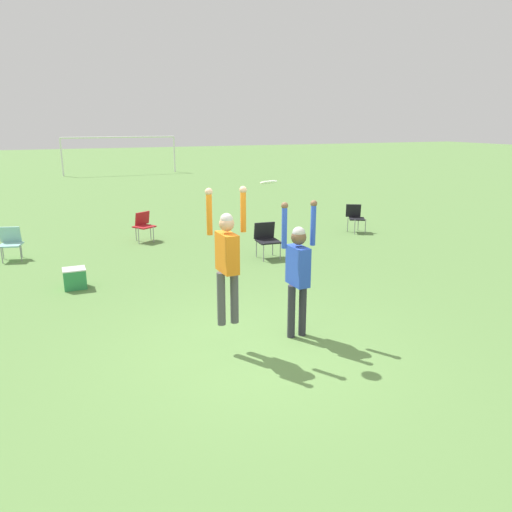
{
  "coord_description": "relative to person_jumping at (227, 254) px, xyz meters",
  "views": [
    {
      "loc": [
        -2.63,
        -6.2,
        3.28
      ],
      "look_at": [
        0.2,
        0.53,
        1.3
      ],
      "focal_mm": 35.0,
      "sensor_mm": 36.0,
      "label": 1
    }
  ],
  "objects": [
    {
      "name": "ground_plane",
      "position": [
        0.38,
        -0.21,
        -1.47
      ],
      "size": [
        120.0,
        120.0,
        0.0
      ],
      "primitive_type": "plane",
      "color": "#608C47"
    },
    {
      "name": "person_jumping",
      "position": [
        0.0,
        0.0,
        0.0
      ],
      "size": [
        0.6,
        0.46,
        1.99
      ],
      "rotation": [
        0.0,
        0.0,
        1.61
      ],
      "color": "#4C4C51",
      "rests_on": "ground_plane"
    },
    {
      "name": "person_defending",
      "position": [
        1.16,
        0.05,
        -0.33
      ],
      "size": [
        0.59,
        0.44,
        2.15
      ],
      "rotation": [
        0.0,
        0.0,
        -1.53
      ],
      "color": "#2D2D38",
      "rests_on": "ground_plane"
    },
    {
      "name": "frisbee",
      "position": [
        0.61,
        -0.04,
        0.99
      ],
      "size": [
        0.24,
        0.24,
        0.08
      ],
      "color": "white"
    },
    {
      "name": "camping_chair_0",
      "position": [
        -3.19,
        6.79,
        -1.0
      ],
      "size": [
        0.59,
        0.63,
        0.79
      ],
      "rotation": [
        0.0,
        0.0,
        2.89
      ],
      "color": "gray",
      "rests_on": "ground_plane"
    },
    {
      "name": "camping_chair_1",
      "position": [
        2.63,
        4.53,
        -0.95
      ],
      "size": [
        0.56,
        0.6,
        0.87
      ],
      "rotation": [
        0.0,
        0.0,
        3.07
      ],
      "color": "gray",
      "rests_on": "ground_plane"
    },
    {
      "name": "camping_chair_2",
      "position": [
        6.33,
        6.2,
        -0.97
      ],
      "size": [
        0.61,
        0.67,
        0.84
      ],
      "rotation": [
        0.0,
        0.0,
        2.63
      ],
      "color": "gray",
      "rests_on": "ground_plane"
    },
    {
      "name": "camping_chair_3",
      "position": [
        0.16,
        7.48,
        -0.97
      ],
      "size": [
        0.66,
        0.72,
        0.81
      ],
      "rotation": [
        0.0,
        0.0,
        3.68
      ],
      "color": "gray",
      "rests_on": "ground_plane"
    },
    {
      "name": "cooler_box",
      "position": [
        -1.91,
        3.87,
        -1.26
      ],
      "size": [
        0.44,
        0.38,
        0.41
      ],
      "color": "#2D8C4C",
      "rests_on": "ground_plane"
    },
    {
      "name": "soccer_goal",
      "position": [
        2.3,
        26.71,
        0.38
      ],
      "size": [
        7.1,
        0.1,
        2.35
      ],
      "color": "white",
      "rests_on": "ground_plane"
    }
  ]
}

